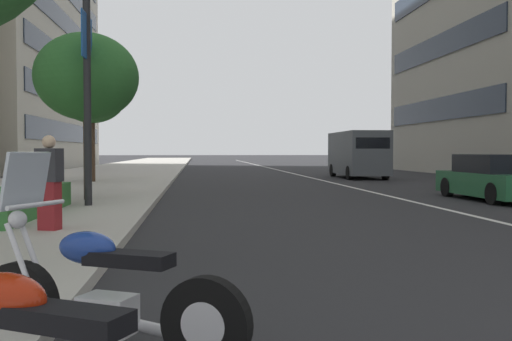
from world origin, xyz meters
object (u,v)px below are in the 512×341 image
Objects in this scene: delivery_van_ahead at (358,153)px; street_tree_mid_sidewalk at (87,77)px; pedestrian_on_plaza at (49,183)px; street_tree_by_lamp_post at (92,94)px; car_approaching_light at (495,179)px; street_lamp_with_banners at (98,0)px; motorcycle_far_end_row at (103,295)px.

street_tree_mid_sidewalk reaches higher than delivery_van_ahead.
delivery_van_ahead is at bearing 170.38° from pedestrian_on_plaza.
street_tree_mid_sidewalk is 0.89× the size of street_tree_by_lamp_post.
car_approaching_light is at bearing -88.44° from street_tree_mid_sidewalk.
pedestrian_on_plaza is (-20.73, 11.26, -0.40)m from delivery_van_ahead.
street_tree_mid_sidewalk is at bearing 142.19° from delivery_van_ahead.
street_lamp_with_banners is at bearing 100.22° from car_approaching_light.
delivery_van_ahead is (26.47, -9.47, 0.91)m from motorcycle_far_end_row.
motorcycle_far_end_row is 11.29m from street_lamp_with_banners.
motorcycle_far_end_row is at bearing 161.34° from delivery_van_ahead.
street_tree_by_lamp_post is 16.00m from pedestrian_on_plaza.
delivery_van_ahead is 1.14× the size of street_tree_by_lamp_post.
delivery_van_ahead reaches higher than motorcycle_far_end_row.
street_tree_by_lamp_post is (-5.15, 13.31, 2.59)m from delivery_van_ahead.
street_lamp_with_banners reaches higher than delivery_van_ahead.
street_tree_mid_sidewalk reaches higher than car_approaching_light.
car_approaching_light is 12.24m from street_tree_mid_sidewalk.
car_approaching_light is 13.09m from pedestrian_on_plaza.
motorcycle_far_end_row is 15.51m from car_approaching_light.
car_approaching_light is 0.97× the size of street_tree_mid_sidewalk.
street_tree_mid_sidewalk is (11.85, 2.30, 3.05)m from motorcycle_far_end_row.
car_approaching_light is 16.59m from street_tree_by_lamp_post.
motorcycle_far_end_row is 6.03m from pedestrian_on_plaza.
motorcycle_far_end_row is 1.27× the size of pedestrian_on_plaza.
motorcycle_far_end_row is 21.95m from street_tree_by_lamp_post.
car_approaching_light is 0.76× the size of delivery_van_ahead.
car_approaching_light is at bearing 138.34° from pedestrian_on_plaza.
pedestrian_on_plaza is at bearing 119.40° from car_approaching_light.
motorcycle_far_end_row is 12.45m from street_tree_mid_sidewalk.
street_tree_by_lamp_post is 3.17× the size of pedestrian_on_plaza.
street_tree_by_lamp_post is (11.20, 2.14, -1.19)m from street_lamp_with_banners.
street_tree_mid_sidewalk reaches higher than motorcycle_far_end_row.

